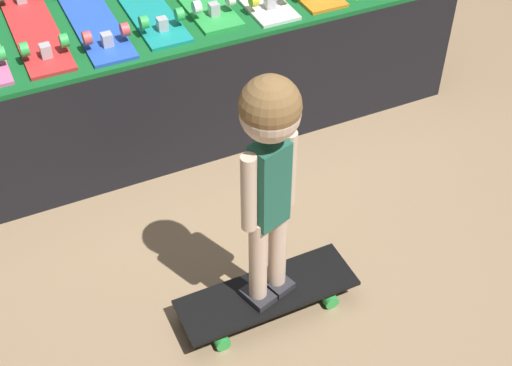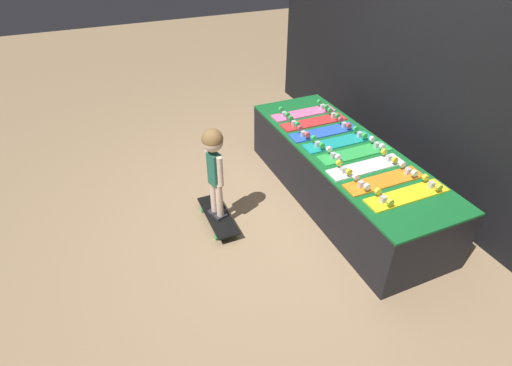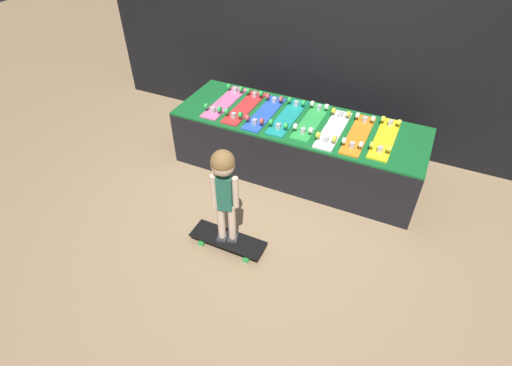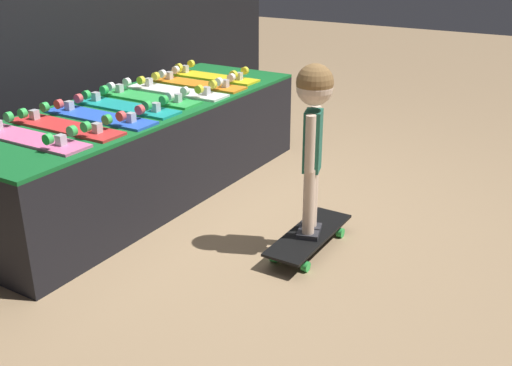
{
  "view_description": "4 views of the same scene",
  "coord_description": "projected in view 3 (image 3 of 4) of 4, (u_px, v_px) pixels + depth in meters",
  "views": [
    {
      "loc": [
        -0.84,
        -2.07,
        2.04
      ],
      "look_at": [
        -0.02,
        -0.31,
        0.28
      ],
      "focal_mm": 50.0,
      "sensor_mm": 36.0,
      "label": 1
    },
    {
      "loc": [
        2.61,
        -1.46,
        2.46
      ],
      "look_at": [
        -0.09,
        -0.28,
        0.37
      ],
      "focal_mm": 28.0,
      "sensor_mm": 36.0,
      "label": 2
    },
    {
      "loc": [
        1.03,
        -2.58,
        2.57
      ],
      "look_at": [
        -0.08,
        -0.2,
        0.37
      ],
      "focal_mm": 28.0,
      "sensor_mm": 36.0,
      "label": 3
    },
    {
      "loc": [
        -2.65,
        -1.85,
        1.53
      ],
      "look_at": [
        -0.05,
        -0.28,
        0.27
      ],
      "focal_mm": 42.0,
      "sensor_mm": 36.0,
      "label": 4
    }
  ],
  "objects": [
    {
      "name": "ground_plane",
      "position": [
        273.0,
        203.0,
        3.78
      ],
      "size": [
        16.0,
        16.0,
        0.0
      ],
      "primitive_type": "plane",
      "color": "#9E7F5B"
    },
    {
      "name": "back_wall",
      "position": [
        333.0,
        14.0,
        3.87
      ],
      "size": [
        5.33,
        0.1,
        2.69
      ],
      "color": "black",
      "rests_on": "ground_plane"
    },
    {
      "name": "display_rack",
      "position": [
        297.0,
        146.0,
        4.0
      ],
      "size": [
        2.42,
        0.82,
        0.58
      ],
      "color": "black",
      "rests_on": "ground_plane"
    },
    {
      "name": "skateboard_pink_on_rack",
      "position": [
        225.0,
        101.0,
        4.06
      ],
      "size": [
        0.18,
        0.71,
        0.09
      ],
      "color": "pink",
      "rests_on": "display_rack"
    },
    {
      "name": "skateboard_red_on_rack",
      "position": [
        245.0,
        106.0,
        3.98
      ],
      "size": [
        0.18,
        0.71,
        0.09
      ],
      "color": "red",
      "rests_on": "display_rack"
    },
    {
      "name": "skateboard_blue_on_rack",
      "position": [
        265.0,
        112.0,
        3.89
      ],
      "size": [
        0.18,
        0.71,
        0.09
      ],
      "color": "blue",
      "rests_on": "display_rack"
    },
    {
      "name": "skateboard_teal_on_rack",
      "position": [
        288.0,
        116.0,
        3.84
      ],
      "size": [
        0.18,
        0.71,
        0.09
      ],
      "color": "teal",
      "rests_on": "display_rack"
    },
    {
      "name": "skateboard_green_on_rack",
      "position": [
        311.0,
        121.0,
        3.78
      ],
      "size": [
        0.18,
        0.71,
        0.09
      ],
      "color": "green",
      "rests_on": "display_rack"
    },
    {
      "name": "skateboard_white_on_rack",
      "position": [
        333.0,
        128.0,
        3.67
      ],
      "size": [
        0.18,
        0.71,
        0.09
      ],
      "color": "white",
      "rests_on": "display_rack"
    },
    {
      "name": "skateboard_orange_on_rack",
      "position": [
        359.0,
        134.0,
        3.6
      ],
      "size": [
        0.18,
        0.71,
        0.09
      ],
      "color": "orange",
      "rests_on": "display_rack"
    },
    {
      "name": "skateboard_yellow_on_rack",
      "position": [
        385.0,
        138.0,
        3.55
      ],
      "size": [
        0.18,
        0.71,
        0.09
      ],
      "color": "yellow",
      "rests_on": "display_rack"
    },
    {
      "name": "skateboard_on_floor",
      "position": [
        228.0,
        240.0,
        3.32
      ],
      "size": [
        0.64,
        0.21,
        0.09
      ],
      "color": "black",
      "rests_on": "ground_plane"
    },
    {
      "name": "child",
      "position": [
        224.0,
        181.0,
        2.91
      ],
      "size": [
        0.21,
        0.18,
        0.88
      ],
      "rotation": [
        0.0,
        0.0,
        0.3
      ],
      "color": "#2D2D33",
      "rests_on": "skateboard_on_floor"
    }
  ]
}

